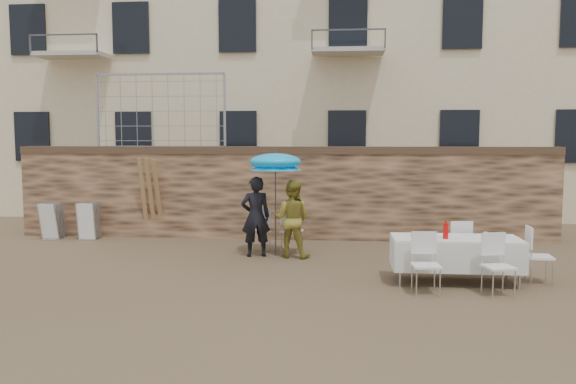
# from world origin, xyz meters

# --- Properties ---
(ground) EXTENTS (80.00, 80.00, 0.00)m
(ground) POSITION_xyz_m (0.00, 0.00, 0.00)
(ground) COLOR brown
(ground) RESTS_ON ground
(stone_wall) EXTENTS (13.00, 0.50, 2.20)m
(stone_wall) POSITION_xyz_m (0.00, 5.00, 1.10)
(stone_wall) COLOR brown
(stone_wall) RESTS_ON ground
(chain_link_fence) EXTENTS (3.20, 0.06, 1.80)m
(chain_link_fence) POSITION_xyz_m (-3.00, 5.00, 3.10)
(chain_link_fence) COLOR gray
(chain_link_fence) RESTS_ON stone_wall
(man_suit) EXTENTS (0.69, 0.55, 1.66)m
(man_suit) POSITION_xyz_m (-0.32, 2.79, 0.83)
(man_suit) COLOR black
(man_suit) RESTS_ON ground
(woman_dress) EXTENTS (0.88, 0.75, 1.58)m
(woman_dress) POSITION_xyz_m (0.43, 2.79, 0.79)
(woman_dress) COLOR gold
(woman_dress) RESTS_ON ground
(umbrella) EXTENTS (1.11, 1.11, 2.01)m
(umbrella) POSITION_xyz_m (0.08, 2.89, 1.90)
(umbrella) COLOR #3F3F44
(umbrella) RESTS_ON ground
(couple_chair_left) EXTENTS (0.63, 0.63, 0.96)m
(couple_chair_left) POSITION_xyz_m (-0.32, 3.34, 0.48)
(couple_chair_left) COLOR white
(couple_chair_left) RESTS_ON ground
(couple_chair_right) EXTENTS (0.57, 0.57, 0.96)m
(couple_chair_right) POSITION_xyz_m (0.38, 3.34, 0.48)
(couple_chair_right) COLOR white
(couple_chair_right) RESTS_ON ground
(banquet_table) EXTENTS (2.10, 0.85, 0.78)m
(banquet_table) POSITION_xyz_m (3.34, 0.97, 0.73)
(banquet_table) COLOR silver
(banquet_table) RESTS_ON ground
(soda_bottle) EXTENTS (0.09, 0.09, 0.26)m
(soda_bottle) POSITION_xyz_m (3.14, 0.82, 0.91)
(soda_bottle) COLOR red
(soda_bottle) RESTS_ON banquet_table
(table_chair_front_left) EXTENTS (0.52, 0.52, 0.96)m
(table_chair_front_left) POSITION_xyz_m (2.74, 0.22, 0.48)
(table_chair_front_left) COLOR white
(table_chair_front_left) RESTS_ON ground
(table_chair_front_right) EXTENTS (0.58, 0.58, 0.96)m
(table_chair_front_right) POSITION_xyz_m (3.84, 0.22, 0.48)
(table_chair_front_right) COLOR white
(table_chair_front_right) RESTS_ON ground
(table_chair_back) EXTENTS (0.54, 0.54, 0.96)m
(table_chair_back) POSITION_xyz_m (3.54, 1.77, 0.48)
(table_chair_back) COLOR white
(table_chair_back) RESTS_ON ground
(table_chair_side) EXTENTS (0.51, 0.51, 0.96)m
(table_chair_side) POSITION_xyz_m (4.74, 1.07, 0.48)
(table_chair_side) COLOR white
(table_chair_side) RESTS_ON ground
(chair_stack_left) EXTENTS (0.46, 0.55, 0.92)m
(chair_stack_left) POSITION_xyz_m (-5.53, 4.54, 0.46)
(chair_stack_left) COLOR white
(chair_stack_left) RESTS_ON ground
(chair_stack_right) EXTENTS (0.46, 0.47, 0.92)m
(chair_stack_right) POSITION_xyz_m (-4.63, 4.54, 0.46)
(chair_stack_right) COLOR white
(chair_stack_right) RESTS_ON ground
(wood_planks) EXTENTS (0.70, 0.20, 2.00)m
(wood_planks) POSITION_xyz_m (-3.03, 4.61, 1.00)
(wood_planks) COLOR #A37749
(wood_planks) RESTS_ON ground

